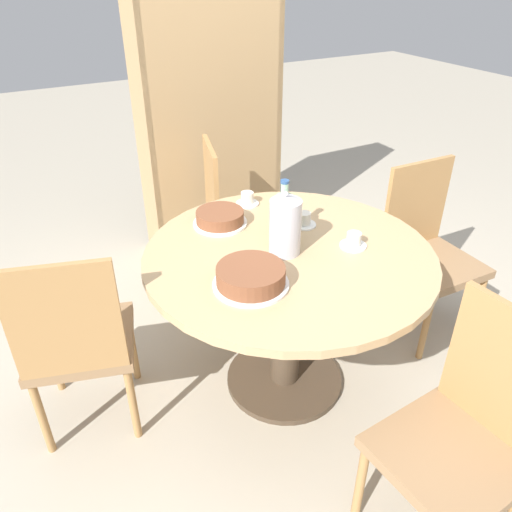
# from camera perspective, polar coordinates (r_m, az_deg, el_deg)

# --- Properties ---
(ground_plane) EXTENTS (14.00, 14.00, 0.00)m
(ground_plane) POSITION_cam_1_polar(r_m,az_deg,el_deg) (2.55, 3.22, -13.97)
(ground_plane) COLOR #B2A893
(dining_table) EXTENTS (1.22, 1.22, 0.74)m
(dining_table) POSITION_cam_1_polar(r_m,az_deg,el_deg) (2.17, 3.67, -3.27)
(dining_table) COLOR #473828
(dining_table) RESTS_ON ground_plane
(chair_a) EXTENTS (0.52, 0.52, 0.92)m
(chair_a) POSITION_cam_1_polar(r_m,az_deg,el_deg) (2.15, -19.69, -9.08)
(chair_a) COLOR #A87A47
(chair_a) RESTS_ON ground_plane
(chair_b) EXTENTS (0.45, 0.45, 0.92)m
(chair_b) POSITION_cam_1_polar(r_m,az_deg,el_deg) (1.84, 22.79, -18.33)
(chair_b) COLOR #A87A47
(chair_b) RESTS_ON ground_plane
(chair_c) EXTENTS (0.43, 0.43, 0.92)m
(chair_c) POSITION_cam_1_polar(r_m,az_deg,el_deg) (2.76, 18.97, 0.77)
(chair_c) COLOR #A87A47
(chair_c) RESTS_ON ground_plane
(chair_d) EXTENTS (0.52, 0.52, 0.92)m
(chair_d) POSITION_cam_1_polar(r_m,az_deg,el_deg) (2.95, -2.43, 4.63)
(chair_d) COLOR #A87A47
(chair_d) RESTS_ON ground_plane
(bookshelf) EXTENTS (0.92, 0.28, 1.83)m
(bookshelf) POSITION_cam_1_polar(r_m,az_deg,el_deg) (3.31, -5.25, 15.26)
(bookshelf) COLOR tan
(bookshelf) RESTS_ON ground_plane
(coffee_pot) EXTENTS (0.13, 0.13, 0.27)m
(coffee_pot) POSITION_cam_1_polar(r_m,az_deg,el_deg) (2.02, 3.36, 3.52)
(coffee_pot) COLOR silver
(coffee_pot) RESTS_ON dining_table
(water_bottle) EXTENTS (0.07, 0.07, 0.27)m
(water_bottle) POSITION_cam_1_polar(r_m,az_deg,el_deg) (2.14, 3.20, 4.73)
(water_bottle) COLOR #99C6A3
(water_bottle) RESTS_ON dining_table
(cake_main) EXTENTS (0.29, 0.29, 0.08)m
(cake_main) POSITION_cam_1_polar(r_m,az_deg,el_deg) (1.85, -0.60, -2.41)
(cake_main) COLOR white
(cake_main) RESTS_ON dining_table
(cake_second) EXTENTS (0.25, 0.25, 0.07)m
(cake_second) POSITION_cam_1_polar(r_m,az_deg,el_deg) (2.28, -4.13, 4.35)
(cake_second) COLOR white
(cake_second) RESTS_ON dining_table
(cup_a) EXTENTS (0.11, 0.11, 0.06)m
(cup_a) POSITION_cam_1_polar(r_m,az_deg,el_deg) (2.47, -1.00, 6.47)
(cup_a) COLOR white
(cup_a) RESTS_ON dining_table
(cup_b) EXTENTS (0.11, 0.11, 0.06)m
(cup_b) POSITION_cam_1_polar(r_m,az_deg,el_deg) (2.28, 5.49, 4.08)
(cup_b) COLOR white
(cup_b) RESTS_ON dining_table
(cup_c) EXTENTS (0.11, 0.11, 0.06)m
(cup_c) POSITION_cam_1_polar(r_m,az_deg,el_deg) (2.14, 11.09, 1.69)
(cup_c) COLOR white
(cup_c) RESTS_ON dining_table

